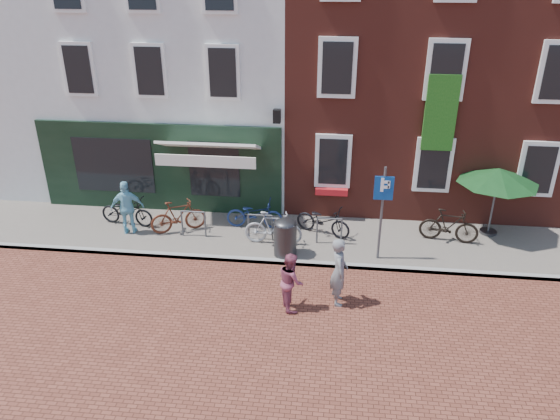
# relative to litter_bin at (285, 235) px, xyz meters

# --- Properties ---
(ground) EXTENTS (80.00, 80.00, 0.00)m
(ground) POSITION_rel_litter_bin_xyz_m (0.69, -0.43, -0.70)
(ground) COLOR brown
(sidewalk) EXTENTS (24.00, 3.00, 0.10)m
(sidewalk) POSITION_rel_litter_bin_xyz_m (1.69, 1.07, -0.65)
(sidewalk) COLOR slate
(sidewalk) RESTS_ON ground
(building_stucco) EXTENTS (8.00, 8.00, 9.00)m
(building_stucco) POSITION_rel_litter_bin_xyz_m (-4.31, 6.57, 3.80)
(building_stucco) COLOR silver
(building_stucco) RESTS_ON ground
(building_brick_mid) EXTENTS (6.00, 8.00, 10.00)m
(building_brick_mid) POSITION_rel_litter_bin_xyz_m (2.69, 6.57, 4.30)
(building_brick_mid) COLOR maroon
(building_brick_mid) RESTS_ON ground
(litter_bin) EXTENTS (0.63, 0.63, 1.16)m
(litter_bin) POSITION_rel_litter_bin_xyz_m (0.00, 0.00, 0.00)
(litter_bin) COLOR #2F2F32
(litter_bin) RESTS_ON sidewalk
(parking_sign) EXTENTS (0.50, 0.08, 2.68)m
(parking_sign) POSITION_rel_litter_bin_xyz_m (2.56, 0.09, 1.12)
(parking_sign) COLOR #4C4C4F
(parking_sign) RESTS_ON sidewalk
(parasol) EXTENTS (2.33, 2.33, 2.18)m
(parasol) POSITION_rel_litter_bin_xyz_m (5.95, 1.97, 1.34)
(parasol) COLOR #4C4C4F
(parasol) RESTS_ON sidewalk
(woman) EXTENTS (0.48, 0.67, 1.73)m
(woman) POSITION_rel_litter_bin_xyz_m (1.49, -1.98, 0.17)
(woman) COLOR slate
(woman) RESTS_ON ground
(boy) EXTENTS (0.76, 0.85, 1.45)m
(boy) POSITION_rel_litter_bin_xyz_m (0.38, -2.30, 0.02)
(boy) COLOR #8E3E54
(boy) RESTS_ON ground
(cafe_person) EXTENTS (1.04, 0.63, 1.66)m
(cafe_person) POSITION_rel_litter_bin_xyz_m (-4.79, 0.77, 0.23)
(cafe_person) COLOR #7CC1D4
(cafe_person) RESTS_ON sidewalk
(bicycle_0) EXTENTS (1.79, 0.84, 0.91)m
(bicycle_0) POSITION_rel_litter_bin_xyz_m (-5.05, 1.29, -0.15)
(bicycle_0) COLOR black
(bicycle_0) RESTS_ON sidewalk
(bicycle_1) EXTENTS (1.71, 1.17, 1.01)m
(bicycle_1) POSITION_rel_litter_bin_xyz_m (-3.34, 1.03, -0.10)
(bicycle_1) COLOR #512415
(bicycle_1) RESTS_ON sidewalk
(bicycle_2) EXTENTS (1.74, 0.64, 0.91)m
(bicycle_2) POSITION_rel_litter_bin_xyz_m (-1.11, 1.56, -0.15)
(bicycle_2) COLOR navy
(bicycle_2) RESTS_ON sidewalk
(bicycle_3) EXTENTS (1.68, 0.50, 1.01)m
(bicycle_3) POSITION_rel_litter_bin_xyz_m (-0.41, 0.59, -0.10)
(bicycle_3) COLOR #9D9D9F
(bicycle_3) RESTS_ON sidewalk
(bicycle_4) EXTENTS (1.82, 1.22, 0.91)m
(bicycle_4) POSITION_rel_litter_bin_xyz_m (0.99, 1.34, -0.15)
(bicycle_4) COLOR black
(bicycle_4) RESTS_ON sidewalk
(bicycle_5) EXTENTS (1.73, 0.73, 1.01)m
(bicycle_5) POSITION_rel_litter_bin_xyz_m (4.63, 1.32, -0.10)
(bicycle_5) COLOR black
(bicycle_5) RESTS_ON sidewalk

